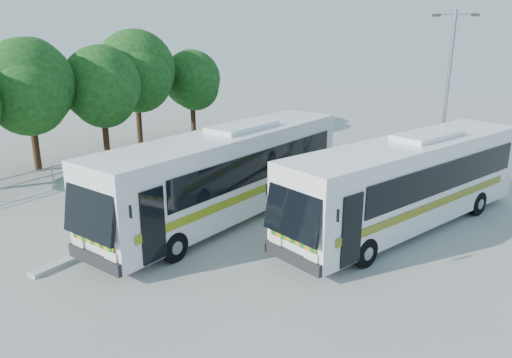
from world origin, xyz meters
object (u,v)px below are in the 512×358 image
Objects in this scene: tree_far_e at (192,79)px; coach_main at (226,173)px; lamppost at (447,92)px; tree_far_c at (102,85)px; tree_far_b at (29,85)px; tree_far_d at (136,70)px; coach_adjacent at (408,181)px.

tree_far_e reaches higher than coach_main.
tree_far_c is at bearing -170.56° from lamppost.
tree_far_b is at bearing -102.91° from tree_far_c.
tree_far_c is 12.48m from coach_main.
lamppost reaches higher than tree_far_e.
tree_far_d is 4.65m from tree_far_e.
tree_far_c reaches higher than coach_main.
tree_far_d is at bearing -98.63° from tree_far_e.
coach_adjacent is (19.10, -4.20, -2.96)m from tree_far_d.
lamppost reaches higher than tree_far_c.
coach_adjacent is at bearing -12.39° from tree_far_d.
coach_main is at bearing -29.81° from tree_far_d.
lamppost is (17.91, -2.31, 0.63)m from tree_far_e.
tree_far_b is 20.75m from lamppost.
tree_far_c is 18.37m from lamppost.
coach_adjacent is 1.51× the size of lamppost.
tree_far_b is at bearing -161.10° from lamppost.
tree_far_c is 0.79× the size of lamppost.
tree_far_c is at bearing 77.09° from tree_far_b.
tree_far_d is 0.90× the size of lamppost.
tree_far_b is 1.07× the size of tree_far_c.
tree_far_d is at bearing -176.78° from coach_adjacent.
tree_far_b reaches higher than tree_far_c.
lamppost is at bearing 62.15° from coach_main.
lamppost is (18.59, 2.19, -0.30)m from tree_far_d.
tree_far_e is at bearing 163.39° from lamppost.
coach_adjacent is 6.93m from lamppost.
coach_main is 1.56× the size of lamppost.
lamppost is at bearing 28.14° from tree_far_b.
tree_far_d is at bearing 92.23° from tree_far_b.
tree_far_e is at bearing 138.74° from coach_main.
coach_adjacent is at bearing -1.59° from tree_far_c.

